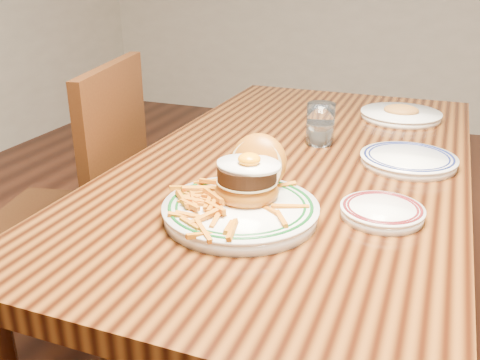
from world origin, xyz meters
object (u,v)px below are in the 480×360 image
at_px(chair_left, 82,212).
at_px(side_plate, 382,211).
at_px(table, 299,188).
at_px(main_plate, 244,196).

distance_m(chair_left, side_plate, 0.96).
bearing_deg(chair_left, side_plate, -24.39).
xyz_separation_m(table, main_plate, (-0.02, -0.38, 0.13)).
bearing_deg(table, side_plate, -48.70).
relative_size(table, chair_left, 1.64).
bearing_deg(side_plate, chair_left, 145.97).
height_order(chair_left, side_plate, chair_left).
relative_size(chair_left, side_plate, 5.74).
bearing_deg(table, main_plate, -92.70).
relative_size(table, main_plate, 4.87).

